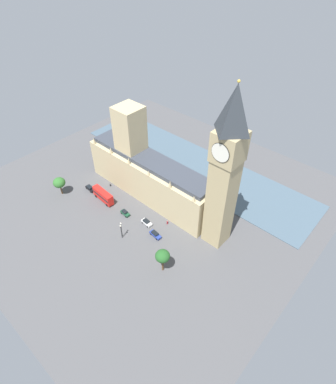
{
  "coord_description": "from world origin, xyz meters",
  "views": [
    {
      "loc": [
        65.01,
        69.3,
        84.89
      ],
      "look_at": [
        1.0,
        11.57,
        9.52
      ],
      "focal_mm": 29.37,
      "sensor_mm": 36.0,
      "label": 1
    }
  ],
  "objects_px": {
    "pedestrian_near_tower": "(167,222)",
    "car_dark_green_kerbside": "(125,213)",
    "street_lamp_opposite_hall": "(121,229)",
    "car_blue_corner": "(155,234)",
    "plane_tree_leading": "(59,183)",
    "car_white_far_end": "(147,222)",
    "pedestrian_trailing": "(110,185)",
    "parliament_building": "(147,172)",
    "double_decker_bus_midblock": "(103,195)",
    "plane_tree_under_trees": "(163,256)",
    "clock_tower": "(225,172)",
    "street_lamp_slot_10": "(121,227)",
    "car_black_by_river_gate": "(90,188)"
  },
  "relations": [
    {
      "from": "car_black_by_river_gate",
      "to": "plane_tree_under_trees",
      "type": "relative_size",
      "value": 0.55
    },
    {
      "from": "plane_tree_under_trees",
      "to": "street_lamp_opposite_hall",
      "type": "bearing_deg",
      "value": -90.5
    },
    {
      "from": "pedestrian_near_tower",
      "to": "street_lamp_opposite_hall",
      "type": "distance_m",
      "value": 17.67
    },
    {
      "from": "plane_tree_leading",
      "to": "street_lamp_slot_10",
      "type": "height_order",
      "value": "plane_tree_leading"
    },
    {
      "from": "clock_tower",
      "to": "street_lamp_slot_10",
      "type": "distance_m",
      "value": 40.85
    },
    {
      "from": "pedestrian_trailing",
      "to": "street_lamp_opposite_hall",
      "type": "height_order",
      "value": "street_lamp_opposite_hall"
    },
    {
      "from": "clock_tower",
      "to": "car_black_by_river_gate",
      "type": "bearing_deg",
      "value": -75.88
    },
    {
      "from": "plane_tree_under_trees",
      "to": "clock_tower",
      "type": "bearing_deg",
      "value": 168.12
    },
    {
      "from": "car_black_by_river_gate",
      "to": "car_white_far_end",
      "type": "distance_m",
      "value": 31.03
    },
    {
      "from": "parliament_building",
      "to": "clock_tower",
      "type": "distance_m",
      "value": 39.85
    },
    {
      "from": "double_decker_bus_midblock",
      "to": "car_dark_green_kerbside",
      "type": "distance_m",
      "value": 12.41
    },
    {
      "from": "clock_tower",
      "to": "pedestrian_trailing",
      "type": "relative_size",
      "value": 37.64
    },
    {
      "from": "pedestrian_near_tower",
      "to": "plane_tree_leading",
      "type": "bearing_deg",
      "value": -153.11
    },
    {
      "from": "parliament_building",
      "to": "plane_tree_leading",
      "type": "xyz_separation_m",
      "value": [
        24.58,
        -25.2,
        -4.43
      ]
    },
    {
      "from": "parliament_building",
      "to": "pedestrian_near_tower",
      "type": "relative_size",
      "value": 33.94
    },
    {
      "from": "pedestrian_trailing",
      "to": "plane_tree_under_trees",
      "type": "bearing_deg",
      "value": 147.83
    },
    {
      "from": "pedestrian_near_tower",
      "to": "plane_tree_leading",
      "type": "height_order",
      "value": "plane_tree_leading"
    },
    {
      "from": "street_lamp_opposite_hall",
      "to": "car_white_far_end",
      "type": "bearing_deg",
      "value": 170.76
    },
    {
      "from": "car_white_far_end",
      "to": "pedestrian_trailing",
      "type": "relative_size",
      "value": 3.0
    },
    {
      "from": "car_blue_corner",
      "to": "street_lamp_slot_10",
      "type": "distance_m",
      "value": 12.25
    },
    {
      "from": "car_blue_corner",
      "to": "plane_tree_leading",
      "type": "height_order",
      "value": "plane_tree_leading"
    },
    {
      "from": "parliament_building",
      "to": "pedestrian_trailing",
      "type": "distance_m",
      "value": 19.09
    },
    {
      "from": "double_decker_bus_midblock",
      "to": "pedestrian_trailing",
      "type": "bearing_deg",
      "value": -143.15
    },
    {
      "from": "plane_tree_under_trees",
      "to": "street_lamp_slot_10",
      "type": "relative_size",
      "value": 1.3
    },
    {
      "from": "car_dark_green_kerbside",
      "to": "pedestrian_near_tower",
      "type": "height_order",
      "value": "car_dark_green_kerbside"
    },
    {
      "from": "car_dark_green_kerbside",
      "to": "plane_tree_leading",
      "type": "relative_size",
      "value": 0.52
    },
    {
      "from": "car_blue_corner",
      "to": "pedestrian_near_tower",
      "type": "distance_m",
      "value": 7.26
    },
    {
      "from": "car_white_far_end",
      "to": "plane_tree_leading",
      "type": "bearing_deg",
      "value": -69.84
    },
    {
      "from": "clock_tower",
      "to": "plane_tree_leading",
      "type": "xyz_separation_m",
      "value": [
        22.62,
        -60.17,
        -23.43
      ]
    },
    {
      "from": "parliament_building",
      "to": "street_lamp_opposite_hall",
      "type": "distance_m",
      "value": 26.82
    },
    {
      "from": "pedestrian_trailing",
      "to": "plane_tree_leading",
      "type": "bearing_deg",
      "value": 43.76
    },
    {
      "from": "car_black_by_river_gate",
      "to": "pedestrian_near_tower",
      "type": "xyz_separation_m",
      "value": [
        -7.15,
        36.59,
        -0.13
      ]
    },
    {
      "from": "clock_tower",
      "to": "pedestrian_trailing",
      "type": "distance_m",
      "value": 57.32
    },
    {
      "from": "pedestrian_trailing",
      "to": "plane_tree_leading",
      "type": "xyz_separation_m",
      "value": [
        16.33,
        -10.86,
        5.1
      ]
    },
    {
      "from": "car_blue_corner",
      "to": "plane_tree_leading",
      "type": "xyz_separation_m",
      "value": [
        9.07,
        -43.96,
        4.89
      ]
    },
    {
      "from": "clock_tower",
      "to": "pedestrian_near_tower",
      "type": "bearing_deg",
      "value": -69.56
    },
    {
      "from": "pedestrian_near_tower",
      "to": "car_dark_green_kerbside",
      "type": "bearing_deg",
      "value": -148.52
    },
    {
      "from": "parliament_building",
      "to": "car_dark_green_kerbside",
      "type": "bearing_deg",
      "value": 10.38
    },
    {
      "from": "double_decker_bus_midblock",
      "to": "plane_tree_leading",
      "type": "distance_m",
      "value": 18.33
    },
    {
      "from": "street_lamp_opposite_hall",
      "to": "pedestrian_trailing",
      "type": "bearing_deg",
      "value": -122.14
    },
    {
      "from": "pedestrian_near_tower",
      "to": "plane_tree_under_trees",
      "type": "relative_size",
      "value": 0.19
    },
    {
      "from": "plane_tree_under_trees",
      "to": "pedestrian_trailing",
      "type": "bearing_deg",
      "value": -109.56
    },
    {
      "from": "parliament_building",
      "to": "car_blue_corner",
      "type": "height_order",
      "value": "parliament_building"
    },
    {
      "from": "parliament_building",
      "to": "car_black_by_river_gate",
      "type": "distance_m",
      "value": 25.92
    },
    {
      "from": "street_lamp_opposite_hall",
      "to": "plane_tree_leading",
      "type": "bearing_deg",
      "value": -88.98
    },
    {
      "from": "clock_tower",
      "to": "car_white_far_end",
      "type": "relative_size",
      "value": 12.56
    },
    {
      "from": "car_black_by_river_gate",
      "to": "car_white_far_end",
      "type": "xyz_separation_m",
      "value": [
        -1.99,
        30.97,
        -0.0
      ]
    },
    {
      "from": "car_dark_green_kerbside",
      "to": "plane_tree_under_trees",
      "type": "distance_m",
      "value": 29.46
    },
    {
      "from": "car_black_by_river_gate",
      "to": "street_lamp_opposite_hall",
      "type": "relative_size",
      "value": 0.76
    },
    {
      "from": "pedestrian_near_tower",
      "to": "street_lamp_opposite_hall",
      "type": "xyz_separation_m",
      "value": [
        15.64,
        -7.33,
        3.72
      ]
    }
  ]
}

